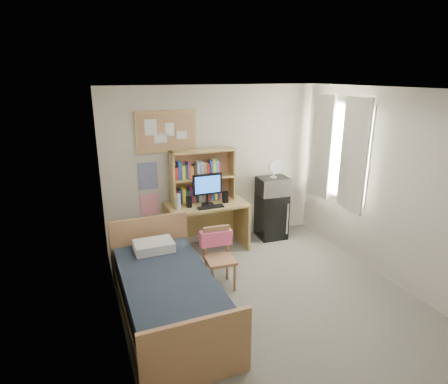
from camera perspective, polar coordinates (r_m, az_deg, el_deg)
name	(u,v)px	position (r m, az deg, el deg)	size (l,w,h in m)	color
floor	(273,305)	(4.93, 7.43, -16.68)	(3.60, 4.20, 0.02)	slate
ceiling	(282,89)	(4.09, 8.90, 15.19)	(3.60, 4.20, 0.02)	white
wall_back	(214,167)	(6.17, -1.49, 3.90)	(3.60, 0.04, 2.60)	beige
wall_front	(436,308)	(2.90, 29.63, -15.10)	(3.60, 0.04, 2.60)	beige
wall_left	(116,229)	(3.83, -16.19, -5.48)	(0.04, 4.20, 2.60)	beige
wall_right	(397,190)	(5.43, 24.90, 0.33)	(0.04, 4.20, 2.60)	beige
window_unit	(338,151)	(6.18, 17.00, 6.01)	(0.10, 1.40, 1.70)	white
curtain_left	(354,156)	(5.86, 19.17, 5.21)	(0.04, 0.55, 1.70)	silver
curtain_right	(321,147)	(6.48, 14.61, 6.71)	(0.04, 0.55, 1.70)	silver
bulletin_board	(166,132)	(5.82, -8.80, 9.10)	(0.94, 0.03, 0.64)	tan
poster_wave	(148,176)	(5.90, -11.54, 2.41)	(0.30, 0.01, 0.42)	navy
poster_japan	(150,205)	(6.04, -11.27, -1.90)	(0.28, 0.01, 0.36)	#E4284F
desk	(207,227)	(6.07, -2.65, -5.33)	(1.27, 0.64, 0.80)	tan
desk_chair	(220,259)	(5.03, -0.58, -10.22)	(0.41, 0.41, 0.82)	#AA7B50
mini_fridge	(271,215)	(6.60, 7.23, -3.55)	(0.47, 0.47, 0.79)	black
bed	(169,299)	(4.52, -8.35, -15.85)	(1.02, 2.04, 0.56)	#1A222F
hutch	(203,176)	(5.94, -3.23, 2.48)	(1.02, 0.26, 0.84)	tan
monitor	(207,190)	(5.79, -2.55, 0.34)	(0.46, 0.04, 0.49)	black
keyboard	(211,207)	(5.74, -2.07, -2.30)	(0.41, 0.13, 0.02)	black
speaker_left	(189,202)	(5.76, -5.36, -1.46)	(0.07, 0.07, 0.18)	black
speaker_right	(225,197)	(5.94, 0.21, -0.77)	(0.08, 0.08, 0.19)	black
water_bottle	(178,202)	(5.67, -7.00, -1.49)	(0.07, 0.07, 0.24)	silver
hoodie	(216,238)	(5.10, -1.27, -6.98)	(0.44, 0.13, 0.21)	#FF618E
microwave	(273,186)	(6.41, 7.49, 0.92)	(0.51, 0.38, 0.29)	#B5B5BA
desk_fan	(274,169)	(6.33, 7.59, 3.46)	(0.23, 0.23, 0.29)	silver
pillow	(154,246)	(5.00, -10.64, -8.07)	(0.50, 0.35, 0.12)	silver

